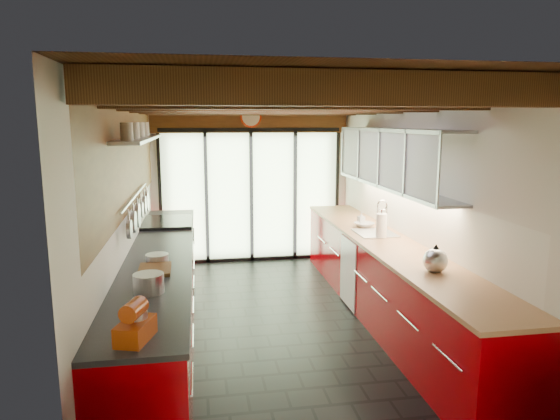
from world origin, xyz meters
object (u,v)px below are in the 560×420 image
(paper_towel, at_px, (381,226))
(bowl, at_px, (364,225))
(kettle, at_px, (435,259))
(soap_bottle, at_px, (361,219))
(stand_mixer, at_px, (135,324))

(paper_towel, height_order, bowl, paper_towel)
(kettle, distance_m, paper_towel, 1.37)
(soap_bottle, xyz_separation_m, bowl, (0.00, -0.13, -0.06))
(paper_towel, distance_m, bowl, 0.62)
(kettle, bearing_deg, stand_mixer, -157.45)
(paper_towel, relative_size, bowl, 1.38)
(stand_mixer, relative_size, soap_bottle, 1.88)
(bowl, bearing_deg, soap_bottle, 90.00)
(stand_mixer, xyz_separation_m, paper_towel, (2.54, 2.42, 0.04))
(kettle, height_order, paper_towel, paper_towel)
(stand_mixer, bearing_deg, bowl, 50.05)
(stand_mixer, height_order, soap_bottle, stand_mixer)
(stand_mixer, relative_size, bowl, 1.35)
(stand_mixer, height_order, paper_towel, paper_towel)
(paper_towel, bearing_deg, bowl, 90.00)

